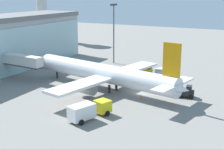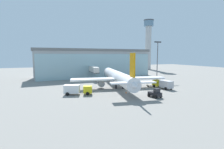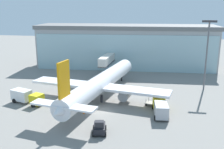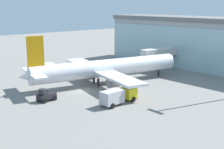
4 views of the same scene
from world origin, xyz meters
name	(u,v)px [view 1 (image 1 of 4)]	position (x,y,z in m)	size (l,w,h in m)	color
ground	(140,92)	(0.00, 0.00, 0.00)	(240.00, 240.00, 0.00)	gray
jet_bridge	(19,61)	(-3.90, 27.71, 4.30)	(3.11, 12.90, 5.67)	beige
apron_light_mast	(114,28)	(21.17, 17.00, 9.79)	(3.20, 0.40, 16.19)	#59595E
airplane	(105,74)	(-1.68, 6.87, 3.37)	(30.11, 37.08, 11.01)	silver
catering_truck	(89,110)	(-15.96, 1.67, 1.47)	(7.62, 4.43, 2.65)	yellow
fuel_truck	(159,73)	(10.84, 0.03, 1.47)	(3.05, 7.47, 2.65)	yellow
baggage_cart	(138,76)	(9.40, 4.41, 0.50)	(3.18, 2.46, 1.50)	#9E998C
pushback_tug	(186,92)	(1.46, -8.74, 0.97)	(2.67, 3.47, 2.30)	black
safety_cone_nose	(141,97)	(-3.04, -1.61, 0.28)	(0.36, 0.36, 0.55)	orange
safety_cone_wingtip	(73,111)	(-14.93, 5.45, 0.28)	(0.36, 0.36, 0.55)	orange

